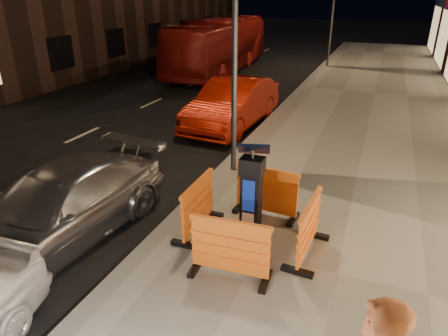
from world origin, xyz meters
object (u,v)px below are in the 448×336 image
at_px(barrier_back, 267,192).
at_px(parking_kiosk, 251,197).
at_px(car_red, 233,126).
at_px(car_silver, 66,237).
at_px(barrier_kerbside, 198,206).
at_px(barrier_bldgside, 309,229).
at_px(bus_doubledecker, 220,71).
at_px(barrier_front, 230,249).

bearing_deg(barrier_back, parking_kiosk, -85.21).
height_order(barrier_back, car_red, barrier_back).
xyz_separation_m(car_silver, car_red, (0.55, 7.06, 0.00)).
bearing_deg(barrier_kerbside, barrier_bldgside, -90.21).
bearing_deg(bus_doubledecker, barrier_kerbside, -71.07).
xyz_separation_m(barrier_bldgside, car_red, (-3.56, 6.19, -0.62)).
distance_m(barrier_kerbside, barrier_bldgside, 1.90).
xyz_separation_m(barrier_front, car_silver, (-3.16, 0.08, -0.62)).
height_order(parking_kiosk, barrier_bldgside, parking_kiosk).
relative_size(barrier_front, bus_doubledecker, 0.12).
height_order(parking_kiosk, barrier_back, parking_kiosk).
bearing_deg(car_silver, car_red, 91.83).
xyz_separation_m(barrier_back, car_red, (-2.61, 5.24, -0.62)).
bearing_deg(barrier_front, car_silver, 175.42).
bearing_deg(barrier_bldgside, barrier_front, 138.79).
bearing_deg(parking_kiosk, barrier_kerbside, -178.21).
distance_m(barrier_front, bus_doubledecker, 17.16).
distance_m(barrier_front, car_silver, 3.22).
bearing_deg(parking_kiosk, car_silver, -162.73).
height_order(barrier_front, barrier_bldgside, same).
height_order(car_silver, car_red, car_red).
relative_size(parking_kiosk, car_red, 0.37).
relative_size(barrier_back, car_silver, 0.28).
distance_m(parking_kiosk, car_red, 6.79).
bearing_deg(barrier_front, barrier_bldgside, 41.79).
bearing_deg(barrier_kerbside, bus_doubledecker, 20.55).
xyz_separation_m(barrier_front, bus_doubledecker, (-6.59, 15.83, -0.62)).
bearing_deg(barrier_front, barrier_back, 86.79).
distance_m(parking_kiosk, bus_doubledecker, 16.31).
distance_m(barrier_bldgside, car_silver, 4.24).
relative_size(barrier_bldgside, car_red, 0.27).
height_order(parking_kiosk, car_red, parking_kiosk).
xyz_separation_m(parking_kiosk, car_red, (-2.61, 6.19, -1.00)).
relative_size(car_silver, car_red, 0.95).
bearing_deg(barrier_kerbside, car_silver, 111.41).
relative_size(barrier_front, barrier_back, 1.00).
bearing_deg(bus_doubledecker, parking_kiosk, -67.94).
relative_size(barrier_back, bus_doubledecker, 0.12).
bearing_deg(barrier_back, barrier_front, -85.21).
xyz_separation_m(parking_kiosk, barrier_kerbside, (-0.95, 0.00, -0.38)).
relative_size(parking_kiosk, barrier_bldgside, 1.40).
bearing_deg(barrier_bldgside, barrier_back, 48.79).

